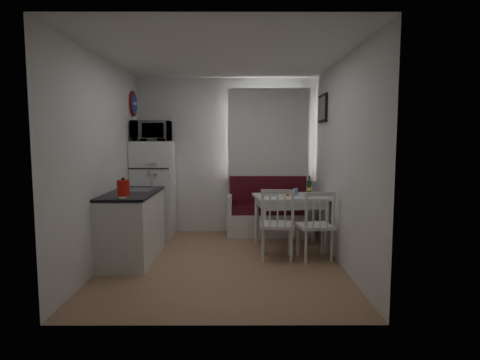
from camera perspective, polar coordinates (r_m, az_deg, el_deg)
The scene contains 22 objects.
floor at distance 5.30m, azimuth -2.44°, elevation -11.64°, with size 3.00×3.50×0.02m, color tan.
ceiling at distance 5.15m, azimuth -2.58°, elevation 17.15°, with size 3.00×3.50×0.02m, color white.
wall_back at distance 6.80m, azimuth -1.90°, elevation 3.43°, with size 3.00×0.02×2.60m, color white.
wall_front at distance 3.31m, azimuth -3.75°, elevation 0.71°, with size 3.00×0.02×2.60m, color white.
wall_left at distance 5.33m, azimuth -18.84°, elevation 2.40°, with size 0.02×3.50×2.60m, color white.
wall_right at distance 5.22m, azimuth 14.21°, elevation 2.47°, with size 0.02×3.50×2.60m, color white.
window at distance 6.78m, azimuth 4.04°, elevation 6.16°, with size 1.22×0.06×1.47m, color white.
curtain at distance 6.71m, azimuth 4.08°, elevation 6.58°, with size 1.35×0.02×1.50m, color white.
kitchen_counter at distance 5.51m, azimuth -15.04°, elevation -6.25°, with size 0.62×1.32×1.16m.
wall_sign at distance 6.73m, azimuth -14.84°, elevation 10.45°, with size 0.40×0.40×0.03m, color #193597.
picture_frame at distance 6.29m, azimuth 11.65°, elevation 9.94°, with size 0.04×0.52×0.42m, color black.
bench at distance 6.70m, azimuth 4.04°, elevation -5.06°, with size 1.35×0.52×0.97m.
dining_table at distance 5.91m, azimuth 7.20°, elevation -3.03°, with size 1.11×0.84×0.77m.
chair_left at distance 5.24m, azimuth 5.39°, elevation -5.20°, with size 0.47×0.45×0.51m.
chair_right at distance 5.32m, azimuth 10.78°, elevation -5.33°, with size 0.50×0.48×0.49m.
fridge at distance 6.64m, azimuth -12.21°, elevation -1.30°, with size 0.62×0.62×1.55m, color white.
microwave at distance 6.54m, azimuth -12.48°, elevation 6.81°, with size 0.58×0.40×0.32m, color white.
kettle at distance 4.89m, azimuth -16.27°, elevation -1.14°, with size 0.18×0.18×0.23m, color red.
wine_bottle at distance 6.02m, azimuth 9.83°, elevation -0.71°, with size 0.07×0.07×0.28m, color #16451D, non-canonical shape.
drinking_glass_orange at distance 5.83m, azimuth 6.79°, elevation -1.84°, with size 0.05×0.05×0.09m, color orange.
drinking_glass_blue at distance 5.95m, azimuth 7.92°, elevation -1.64°, with size 0.06×0.06×0.10m, color #7293C3.
plate at distance 5.88m, azimuth 4.28°, elevation -2.10°, with size 0.26×0.26×0.02m, color white.
Camera 1 is at (0.21, -5.04, 1.60)m, focal length 30.00 mm.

